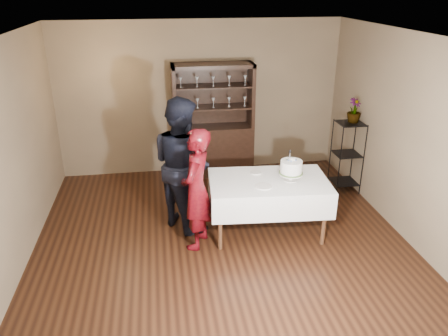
{
  "coord_description": "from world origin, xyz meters",
  "views": [
    {
      "loc": [
        -0.76,
        -5.1,
        3.27
      ],
      "look_at": [
        0.06,
        0.1,
        1.01
      ],
      "focal_mm": 35.0,
      "sensor_mm": 36.0,
      "label": 1
    }
  ],
  "objects": [
    {
      "name": "wall_right",
      "position": [
        2.5,
        0.0,
        1.35
      ],
      "size": [
        0.02,
        5.0,
        2.7
      ],
      "primitive_type": "cube",
      "color": "brown",
      "rests_on": "floor"
    },
    {
      "name": "woman",
      "position": [
        -0.33,
        -0.08,
        0.81
      ],
      "size": [
        0.59,
        0.7,
        1.63
      ],
      "primitive_type": "imported",
      "rotation": [
        0.0,
        0.0,
        -1.97
      ],
      "color": "#3C0510",
      "rests_on": "floor"
    },
    {
      "name": "wall_left",
      "position": [
        -2.5,
        0.0,
        1.35
      ],
      "size": [
        0.02,
        5.0,
        2.7
      ],
      "primitive_type": "cube",
      "color": "brown",
      "rests_on": "floor"
    },
    {
      "name": "ceiling",
      "position": [
        0.0,
        0.0,
        2.7
      ],
      "size": [
        5.0,
        5.0,
        0.0
      ],
      "primitive_type": "plane",
      "rotation": [
        3.14,
        0.0,
        0.0
      ],
      "color": "silver",
      "rests_on": "back_wall"
    },
    {
      "name": "china_hutch",
      "position": [
        0.2,
        2.25,
        0.66
      ],
      "size": [
        1.4,
        0.48,
        2.0
      ],
      "color": "black",
      "rests_on": "floor"
    },
    {
      "name": "man",
      "position": [
        -0.47,
        0.51,
        0.94
      ],
      "size": [
        1.1,
        1.16,
        1.89
      ],
      "primitive_type": "imported",
      "rotation": [
        0.0,
        0.0,
        2.16
      ],
      "color": "black",
      "rests_on": "floor"
    },
    {
      "name": "back_wall",
      "position": [
        0.0,
        2.5,
        1.35
      ],
      "size": [
        5.0,
        0.02,
        2.7
      ],
      "primitive_type": "cube",
      "color": "brown",
      "rests_on": "floor"
    },
    {
      "name": "cake_table",
      "position": [
        0.67,
        0.08,
        0.61
      ],
      "size": [
        1.67,
        1.1,
        0.8
      ],
      "rotation": [
        0.0,
        0.0,
        -0.08
      ],
      "color": "white",
      "rests_on": "floor"
    },
    {
      "name": "plate_near",
      "position": [
        0.54,
        -0.11,
        0.81
      ],
      "size": [
        0.29,
        0.29,
        0.01
      ],
      "primitive_type": "cylinder",
      "rotation": [
        0.0,
        0.0,
        0.38
      ],
      "color": "white",
      "rests_on": "cake_table"
    },
    {
      "name": "cake",
      "position": [
        0.95,
        0.03,
        0.98
      ],
      "size": [
        0.37,
        0.37,
        0.45
      ],
      "rotation": [
        0.0,
        0.0,
        0.35
      ],
      "color": "white",
      "rests_on": "cake_table"
    },
    {
      "name": "plant_etagere",
      "position": [
        2.28,
        1.2,
        0.65
      ],
      "size": [
        0.42,
        0.42,
        1.2
      ],
      "color": "black",
      "rests_on": "floor"
    },
    {
      "name": "plate_far",
      "position": [
        0.54,
        0.35,
        0.81
      ],
      "size": [
        0.21,
        0.21,
        0.01
      ],
      "primitive_type": "cylinder",
      "rotation": [
        0.0,
        0.0,
        0.36
      ],
      "color": "white",
      "rests_on": "cake_table"
    },
    {
      "name": "potted_plant",
      "position": [
        2.32,
        1.22,
        1.38
      ],
      "size": [
        0.29,
        0.29,
        0.39
      ],
      "primitive_type": "imported",
      "rotation": [
        0.0,
        0.0,
        0.5
      ],
      "color": "#4A6932",
      "rests_on": "plant_etagere"
    },
    {
      "name": "floor",
      "position": [
        0.0,
        0.0,
        0.0
      ],
      "size": [
        5.0,
        5.0,
        0.0
      ],
      "primitive_type": "plane",
      "color": "black",
      "rests_on": "ground"
    }
  ]
}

